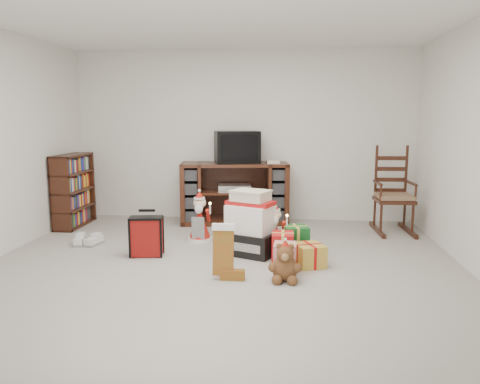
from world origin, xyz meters
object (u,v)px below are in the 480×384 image
bookshelf (74,192)px  gift_cluster (291,251)px  rocking_chair (393,201)px  teddy_bear (285,265)px  gift_pile (250,227)px  mrs_claus_figurine (200,221)px  red_suitcase (147,236)px  santa_figurine (274,233)px  sneaker_pair (87,241)px  crt_television (237,147)px  tv_stand (235,193)px

bookshelf → gift_cluster: (3.05, -1.43, -0.36)m
rocking_chair → teddy_bear: rocking_chair is taller
bookshelf → gift_pile: (2.60, -1.13, -0.18)m
mrs_claus_figurine → gift_cluster: bearing=-35.7°
rocking_chair → red_suitcase: size_ratio=2.30×
bookshelf → santa_figurine: bookshelf is taller
santa_figurine → gift_pile: bearing=-161.1°
gift_cluster → rocking_chair: bearing=48.9°
rocking_chair → santa_figurine: (-1.55, -1.18, -0.19)m
santa_figurine → teddy_bear: bearing=-82.3°
teddy_bear → santa_figurine: santa_figurine is taller
mrs_claus_figurine → gift_cluster: (1.13, -0.81, -0.11)m
gift_pile → teddy_bear: size_ratio=1.98×
rocking_chair → mrs_claus_figurine: bearing=-165.7°
sneaker_pair → crt_television: (1.67, 1.41, 1.06)m
rocking_chair → gift_pile: size_ratio=1.68×
rocking_chair → santa_figurine: size_ratio=2.06×
red_suitcase → gift_cluster: bearing=-11.6°
teddy_bear → santa_figurine: (-0.13, 0.94, 0.06)m
crt_television → teddy_bear: bearing=-88.6°
teddy_bear → crt_television: (-0.72, 2.43, 0.95)m
rocking_chair → mrs_claus_figurine: size_ratio=1.89×
red_suitcase → gift_pile: bearing=1.9°
bookshelf → crt_television: (2.27, 0.44, 0.62)m
gift_pile → crt_television: bearing=125.3°
tv_stand → sneaker_pair: 2.19m
mrs_claus_figurine → santa_figurine: bearing=-24.1°
bookshelf → crt_television: 2.39m
santa_figurine → crt_television: (-0.59, 1.48, 0.88)m
tv_stand → gift_pile: (0.36, -1.56, -0.13)m
tv_stand → rocking_chair: size_ratio=1.33×
red_suitcase → teddy_bear: bearing=-31.0°
santa_figurine → red_suitcase: bearing=-168.2°
red_suitcase → gift_cluster: 1.59m
rocking_chair → gift_cluster: (-1.37, -1.57, -0.28)m
tv_stand → sneaker_pair: tv_stand is taller
gift_pile → santa_figurine: (0.27, 0.09, -0.09)m
tv_stand → gift_cluster: (0.81, -1.86, -0.31)m
red_suitcase → teddy_bear: (1.53, -0.65, -0.07)m
teddy_bear → mrs_claus_figurine: bearing=128.2°
bookshelf → gift_cluster: size_ratio=1.18×
crt_television → sneaker_pair: bearing=-155.1°
tv_stand → santa_figurine: bearing=-74.6°
rocking_chair → santa_figurine: bearing=-145.4°
tv_stand → mrs_claus_figurine: tv_stand is taller
tv_stand → mrs_claus_figurine: (-0.32, -1.05, -0.20)m
bookshelf → red_suitcase: 1.99m
sneaker_pair → santa_figurine: bearing=-3.3°
sneaker_pair → red_suitcase: bearing=-24.6°
tv_stand → bookshelf: (-2.24, -0.43, 0.05)m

